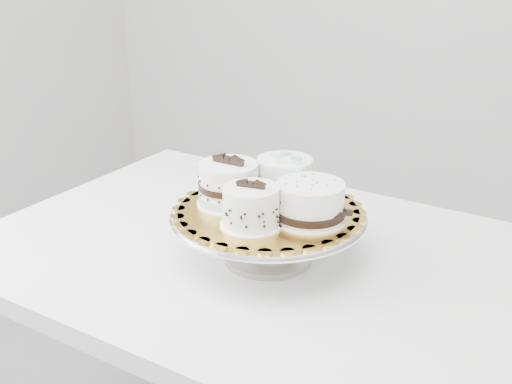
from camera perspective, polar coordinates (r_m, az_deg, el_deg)
The scene contains 7 objects.
table at distance 1.30m, azimuth 1.47°, elevation -8.56°, with size 1.21×0.85×0.75m.
cake_stand at distance 1.20m, azimuth 1.10°, elevation -3.16°, with size 0.37×0.37×0.10m.
cake_board at distance 1.19m, azimuth 1.11°, elevation -1.69°, with size 0.34×0.34×0.00m, color gold.
cake_swirl at distance 1.11m, azimuth -0.44°, elevation -1.39°, with size 0.11×0.11×0.09m.
cake_banded at distance 1.20m, azimuth -2.43°, elevation 0.59°, with size 0.12×0.12×0.10m.
cake_dots at distance 1.23m, azimuth 2.54°, elevation 1.28°, with size 0.13×0.13×0.08m.
cake_ribbon at distance 1.14m, azimuth 4.87°, elevation -0.97°, with size 0.16×0.16×0.07m.
Camera 1 is at (0.50, -0.93, 1.33)m, focal length 45.00 mm.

